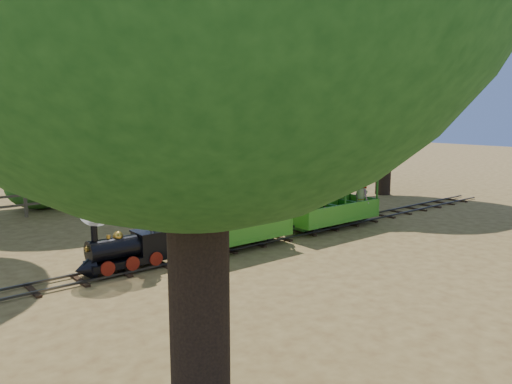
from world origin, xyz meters
TOP-DOWN VIEW (x-y plane):
  - ground at (0.00, 0.00)m, footprint 90.00×90.00m
  - track at (0.00, 0.00)m, footprint 22.00×1.00m
  - locomotive at (-4.87, 0.07)m, footprint 2.35×1.11m
  - carriage_front at (-1.76, 0.01)m, footprint 3.49×1.44m
  - carriage_rear at (2.27, -0.03)m, footprint 3.49×1.43m
  - oak_nc at (-2.03, 9.59)m, footprint 8.13×7.15m
  - oak_ne at (5.47, 7.57)m, footprint 6.86×6.04m
  - oak_e at (8.97, 3.09)m, footprint 7.95×7.00m
  - fence at (0.00, 8.00)m, footprint 18.10×0.10m
  - shrub_mid_w at (-4.08, 9.30)m, footprint 2.64×2.03m
  - shrub_mid_e at (5.25, 9.30)m, footprint 1.87×1.44m
  - shrub_east at (4.31, 9.30)m, footprint 2.84×2.19m

SIDE VIEW (x-z plane):
  - ground at x=0.00m, z-range 0.00..0.00m
  - track at x=0.00m, z-range 0.02..0.12m
  - fence at x=0.00m, z-range 0.08..1.08m
  - shrub_mid_e at x=5.25m, z-range 0.00..1.30m
  - carriage_rear at x=2.27m, z-range -0.14..1.68m
  - carriage_front at x=-1.76m, z-range -0.12..1.69m
  - shrub_mid_w at x=-4.08m, z-range 0.00..1.83m
  - shrub_east at x=4.31m, z-range 0.00..1.97m
  - locomotive at x=-4.87m, z-range 0.14..3.00m
  - oak_ne at x=5.47m, z-range 2.21..11.59m
  - oak_nc at x=-2.03m, z-range 2.18..12.39m
  - oak_e at x=8.97m, z-range 2.33..12.71m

